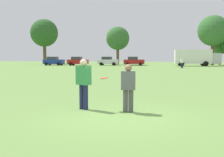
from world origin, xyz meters
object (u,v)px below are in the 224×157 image
(player_defender, at_px, (128,85))
(box_truck, at_px, (196,57))
(player_thrower, at_px, (84,81))
(bystander_field_marshal, at_px, (182,62))
(parked_car_center, at_px, (108,61))
(frisbee, at_px, (104,78))
(parked_car_near_left, at_px, (54,61))
(parked_car_mid_left, at_px, (78,61))
(parked_car_mid_right, at_px, (134,61))

(player_defender, bearing_deg, box_truck, 81.16)
(player_thrower, xyz_separation_m, bystander_field_marshal, (5.34, 34.71, -0.05))
(player_defender, relative_size, parked_car_center, 0.36)
(frisbee, relative_size, bystander_field_marshal, 0.17)
(player_defender, height_order, frisbee, player_defender)
(player_defender, bearing_deg, parked_car_near_left, 116.46)
(parked_car_mid_left, distance_m, parked_car_center, 6.27)
(parked_car_mid_left, bearing_deg, parked_car_center, 18.32)
(parked_car_near_left, relative_size, parked_car_mid_right, 1.00)
(frisbee, bearing_deg, box_truck, 80.07)
(player_thrower, relative_size, parked_car_near_left, 0.40)
(parked_car_mid_left, xyz_separation_m, bystander_field_marshal, (20.37, -9.15, -0.01))
(parked_car_mid_right, distance_m, box_truck, 12.19)
(player_thrower, bearing_deg, parked_car_near_left, 114.89)
(player_thrower, relative_size, frisbee, 6.27)
(player_defender, xyz_separation_m, parked_car_mid_right, (-5.12, 45.87, 0.05))
(player_defender, height_order, parked_car_near_left, parked_car_near_left)
(parked_car_center, height_order, parked_car_mid_right, same)
(player_defender, relative_size, bystander_field_marshal, 0.96)
(player_thrower, xyz_separation_m, frisbee, (0.70, 0.06, 0.11))
(frisbee, height_order, parked_car_mid_left, parked_car_mid_left)
(parked_car_center, distance_m, parked_car_mid_right, 5.51)
(player_defender, relative_size, parked_car_mid_left, 0.36)
(parked_car_near_left, xyz_separation_m, parked_car_center, (11.17, 2.17, 0.00))
(frisbee, height_order, bystander_field_marshal, bystander_field_marshal)
(player_thrower, bearing_deg, box_truck, 79.22)
(bystander_field_marshal, bearing_deg, player_thrower, -98.75)
(parked_car_mid_right, distance_m, bystander_field_marshal, 14.17)
(parked_car_mid_left, bearing_deg, bystander_field_marshal, -24.18)
(player_defender, relative_size, box_truck, 0.18)
(parked_car_near_left, distance_m, parked_car_mid_left, 5.23)
(player_thrower, relative_size, player_defender, 1.10)
(player_thrower, height_order, parked_car_mid_right, parked_car_mid_right)
(frisbee, xyz_separation_m, parked_car_near_left, (-20.95, 43.59, -0.15))
(frisbee, distance_m, bystander_field_marshal, 34.96)
(parked_car_near_left, bearing_deg, player_thrower, -65.11)
(parked_car_near_left, xyz_separation_m, parked_car_mid_left, (5.22, 0.20, 0.00))
(parked_car_near_left, bearing_deg, parked_car_mid_left, 2.23)
(player_thrower, height_order, parked_car_center, parked_car_center)
(frisbee, bearing_deg, parked_car_center, 102.06)
(player_thrower, height_order, parked_car_near_left, parked_car_near_left)
(parked_car_center, height_order, box_truck, box_truck)
(parked_car_center, relative_size, box_truck, 0.50)
(parked_car_mid_right, relative_size, bystander_field_marshal, 2.65)
(frisbee, bearing_deg, player_thrower, -174.99)
(box_truck, relative_size, bystander_field_marshal, 5.32)
(parked_car_center, relative_size, parked_car_mid_right, 1.00)
(player_defender, xyz_separation_m, frisbee, (-0.85, 0.21, 0.21))
(parked_car_near_left, height_order, parked_car_mid_right, same)
(player_defender, xyz_separation_m, bystander_field_marshal, (3.80, 34.86, 0.05))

